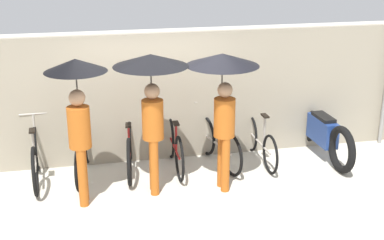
% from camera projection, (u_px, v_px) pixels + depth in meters
% --- Properties ---
extents(ground_plane, '(30.00, 30.00, 0.00)m').
position_uv_depth(ground_plane, '(164.00, 202.00, 7.89)').
color(ground_plane, beige).
extents(back_wall, '(12.89, 0.12, 2.22)m').
position_uv_depth(back_wall, '(147.00, 98.00, 9.06)').
color(back_wall, gray).
rests_on(back_wall, ground).
extents(parked_bicycle_0, '(0.44, 1.72, 1.00)m').
position_uv_depth(parked_bicycle_0, '(36.00, 158.00, 8.44)').
color(parked_bicycle_0, black).
rests_on(parked_bicycle_0, ground).
extents(parked_bicycle_1, '(0.45, 1.83, 1.04)m').
position_uv_depth(parked_bicycle_1, '(84.00, 153.00, 8.66)').
color(parked_bicycle_1, black).
rests_on(parked_bicycle_1, ground).
extents(parked_bicycle_2, '(0.44, 1.79, 0.99)m').
position_uv_depth(parked_bicycle_2, '(130.00, 148.00, 8.83)').
color(parked_bicycle_2, black).
rests_on(parked_bicycle_2, ground).
extents(parked_bicycle_3, '(0.44, 1.71, 0.99)m').
position_uv_depth(parked_bicycle_3, '(175.00, 146.00, 8.94)').
color(parked_bicycle_3, black).
rests_on(parked_bicycle_3, ground).
extents(parked_bicycle_4, '(0.52, 1.67, 1.01)m').
position_uv_depth(parked_bicycle_4, '(218.00, 143.00, 9.08)').
color(parked_bicycle_4, black).
rests_on(parked_bicycle_4, ground).
extents(parked_bicycle_5, '(0.44, 1.68, 0.97)m').
position_uv_depth(parked_bicycle_5, '(260.00, 142.00, 9.22)').
color(parked_bicycle_5, black).
rests_on(parked_bicycle_5, ground).
extents(pedestrian_leading, '(0.88, 0.88, 2.13)m').
position_uv_depth(pedestrian_leading, '(77.00, 97.00, 7.43)').
color(pedestrian_leading, '#B25619').
rests_on(pedestrian_leading, ground).
extents(pedestrian_center, '(1.11, 1.11, 2.12)m').
position_uv_depth(pedestrian_center, '(151.00, 83.00, 7.75)').
color(pedestrian_center, '#B25619').
rests_on(pedestrian_center, ground).
extents(pedestrian_trailing, '(1.09, 1.09, 2.11)m').
position_uv_depth(pedestrian_trailing, '(223.00, 82.00, 7.86)').
color(pedestrian_trailing, '#B25619').
rests_on(pedestrian_trailing, ground).
extents(motorcycle, '(0.58, 2.21, 0.96)m').
position_uv_depth(motorcycle, '(322.00, 133.00, 9.41)').
color(motorcycle, black).
rests_on(motorcycle, ground).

